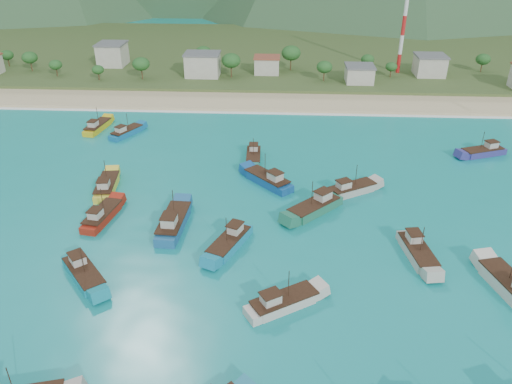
# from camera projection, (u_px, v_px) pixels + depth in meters

# --- Properties ---
(ground) EXTENTS (600.00, 600.00, 0.00)m
(ground) POSITION_uv_depth(u_px,v_px,m) (288.00, 266.00, 76.19)
(ground) COLOR #0C8570
(ground) RESTS_ON ground
(beach) EXTENTS (400.00, 18.00, 1.20)m
(beach) POSITION_uv_depth(u_px,v_px,m) (288.00, 102.00, 145.55)
(beach) COLOR beige
(beach) RESTS_ON ground
(land) EXTENTS (400.00, 110.00, 2.40)m
(land) POSITION_uv_depth(u_px,v_px,m) (287.00, 54.00, 199.09)
(land) COLOR #385123
(land) RESTS_ON ground
(surf_line) EXTENTS (400.00, 2.50, 0.08)m
(surf_line) POSITION_uv_depth(u_px,v_px,m) (288.00, 113.00, 137.21)
(surf_line) COLOR white
(surf_line) RESTS_ON ground
(village) EXTENTS (213.67, 30.27, 7.25)m
(village) POSITION_uv_depth(u_px,v_px,m) (302.00, 66.00, 163.52)
(village) COLOR beige
(village) RESTS_ON ground
(vegetation) EXTENTS (274.07, 25.95, 8.69)m
(vegetation) POSITION_uv_depth(u_px,v_px,m) (276.00, 64.00, 164.56)
(vegetation) COLOR #235623
(vegetation) RESTS_ON ground
(radio_tower) EXTENTS (1.20, 1.20, 36.70)m
(radio_tower) POSITION_uv_depth(u_px,v_px,m) (405.00, 16.00, 159.71)
(radio_tower) COLOR red
(radio_tower) RESTS_ON ground
(boat_5) EXTENTS (3.25, 9.98, 5.84)m
(boat_5) POSITION_uv_depth(u_px,v_px,m) (253.00, 157.00, 110.04)
(boat_5) COLOR #1E8177
(boat_5) RESTS_ON ground
(boat_6) EXTENTS (10.78, 10.85, 6.98)m
(boat_6) POSITION_uv_depth(u_px,v_px,m) (315.00, 208.00, 89.99)
(boat_6) COLOR #1F6C50
(boat_6) RESTS_ON ground
(boat_8) EXTENTS (4.23, 12.48, 7.28)m
(boat_8) POSITION_uv_depth(u_px,v_px,m) (174.00, 223.00, 85.36)
(boat_8) COLOR #1D598B
(boat_8) RESTS_ON ground
(boat_10) EXTENTS (10.73, 8.14, 6.27)m
(boat_10) POSITION_uv_depth(u_px,v_px,m) (351.00, 190.00, 96.37)
(boat_10) COLOR #ABA59B
(boat_10) RESTS_ON ground
(boat_11) EXTENTS (4.54, 10.62, 6.08)m
(boat_11) POSITION_uv_depth(u_px,v_px,m) (98.00, 127.00, 125.96)
(boat_11) COLOR gold
(boat_11) RESTS_ON ground
(boat_12) EXTENTS (10.39, 10.69, 6.80)m
(boat_12) POSITION_uv_depth(u_px,v_px,m) (268.00, 180.00, 99.70)
(boat_12) COLOR #11498B
(boat_12) RESTS_ON ground
(boat_14) EXTENTS (4.73, 11.04, 6.31)m
(boat_14) POSITION_uv_depth(u_px,v_px,m) (417.00, 252.00, 78.11)
(boat_14) COLOR #B1AEA2
(boat_14) RESTS_ON ground
(boat_15) EXTENTS (7.09, 11.15, 6.36)m
(boat_15) POSITION_uv_depth(u_px,v_px,m) (229.00, 243.00, 80.39)
(boat_15) COLOR teal
(boat_15) RESTS_ON ground
(boat_16) EXTENTS (9.21, 10.12, 6.26)m
(boat_16) POSITION_uv_depth(u_px,v_px,m) (84.00, 274.00, 73.27)
(boat_16) COLOR teal
(boat_16) RESTS_ON ground
(boat_18) EXTENTS (10.61, 8.23, 6.24)m
(boat_18) POSITION_uv_depth(u_px,v_px,m) (283.00, 303.00, 67.73)
(boat_18) COLOR beige
(boat_18) RESTS_ON ground
(boat_21) EXTENTS (4.59, 11.30, 6.49)m
(boat_21) POSITION_uv_depth(u_px,v_px,m) (107.00, 187.00, 97.41)
(boat_21) COLOR gold
(boat_21) RESTS_ON ground
(boat_25) EXTENTS (6.97, 9.91, 5.72)m
(boat_25) POSITION_uv_depth(u_px,v_px,m) (127.00, 133.00, 122.88)
(boat_25) COLOR #0F6095
(boat_25) RESTS_ON ground
(boat_26) EXTENTS (10.87, 6.56, 6.18)m
(boat_26) POSITION_uv_depth(u_px,v_px,m) (483.00, 152.00, 112.18)
(boat_26) COLOR navy
(boat_26) RESTS_ON ground
(boat_29) EXTENTS (4.77, 10.76, 6.14)m
(boat_29) POSITION_uv_depth(u_px,v_px,m) (102.00, 216.00, 87.79)
(boat_29) COLOR maroon
(boat_29) RESTS_ON ground
(boat_31) EXTENTS (6.54, 12.66, 7.18)m
(boat_31) POSITION_uv_depth(u_px,v_px,m) (512.00, 288.00, 70.23)
(boat_31) COLOR beige
(boat_31) RESTS_ON ground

